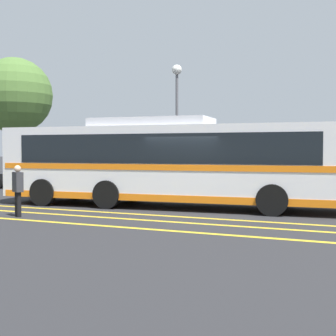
{
  "coord_description": "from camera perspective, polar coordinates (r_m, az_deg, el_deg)",
  "views": [
    {
      "loc": [
        5.73,
        -15.16,
        2.04
      ],
      "look_at": [
        -0.97,
        0.34,
        1.41
      ],
      "focal_mm": 50.0,
      "sensor_mm": 36.0,
      "label": 1
    }
  ],
  "objects": [
    {
      "name": "ground_plane",
      "position": [
        16.34,
        2.66,
        -5.04
      ],
      "size": [
        220.0,
        220.0,
        0.0
      ],
      "primitive_type": "plane",
      "color": "#262628"
    },
    {
      "name": "lane_strip_0",
      "position": [
        15.03,
        -3.34,
        -5.66
      ],
      "size": [
        32.4,
        0.2,
        0.01
      ],
      "primitive_type": "cube",
      "rotation": [
        0.0,
        0.0,
        1.57
      ],
      "color": "gold",
      "rests_on": "ground_plane"
    },
    {
      "name": "lane_strip_1",
      "position": [
        14.11,
        -5.27,
        -6.18
      ],
      "size": [
        32.4,
        0.2,
        0.01
      ],
      "primitive_type": "cube",
      "rotation": [
        0.0,
        0.0,
        1.57
      ],
      "color": "gold",
      "rests_on": "ground_plane"
    },
    {
      "name": "lane_strip_2",
      "position": [
        12.93,
        -8.23,
        -6.96
      ],
      "size": [
        32.4,
        0.2,
        0.01
      ],
      "primitive_type": "cube",
      "rotation": [
        0.0,
        0.0,
        1.57
      ],
      "color": "gold",
      "rests_on": "ground_plane"
    },
    {
      "name": "curb_strip",
      "position": [
        22.24,
        5.75,
        -2.94
      ],
      "size": [
        40.4,
        0.36,
        0.15
      ],
      "primitive_type": "cube",
      "color": "#99999E",
      "rests_on": "ground_plane"
    },
    {
      "name": "transit_bus",
      "position": [
        16.9,
        -0.05,
        0.86
      ],
      "size": [
        12.85,
        3.51,
        3.22
      ],
      "rotation": [
        0.0,
        0.0,
        -1.49
      ],
      "color": "silver",
      "rests_on": "ground_plane"
    },
    {
      "name": "parked_car_0",
      "position": [
        26.25,
        -16.45,
        -0.9
      ],
      "size": [
        4.56,
        1.82,
        1.37
      ],
      "rotation": [
        0.0,
        0.0,
        1.56
      ],
      "color": "black",
      "rests_on": "ground_plane"
    },
    {
      "name": "parked_car_1",
      "position": [
        23.33,
        -6.37,
        -1.26
      ],
      "size": [
        4.36,
        2.02,
        1.29
      ],
      "rotation": [
        0.0,
        0.0,
        1.61
      ],
      "color": "black",
      "rests_on": "ground_plane"
    },
    {
      "name": "pedestrian_0",
      "position": [
        15.13,
        -17.84,
        -2.31
      ],
      "size": [
        0.47,
        0.4,
        1.59
      ],
      "rotation": [
        0.0,
        0.0,
        2.61
      ],
      "color": "black",
      "rests_on": "ground_plane"
    },
    {
      "name": "street_lamp",
      "position": [
        24.28,
        1.09,
        8.41
      ],
      "size": [
        0.51,
        0.51,
        6.45
      ],
      "color": "#59595E",
      "rests_on": "ground_plane"
    },
    {
      "name": "tree_0",
      "position": [
        31.33,
        -18.19,
        8.39
      ],
      "size": [
        4.73,
        4.73,
        7.88
      ],
      "color": "#513823",
      "rests_on": "ground_plane"
    }
  ]
}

